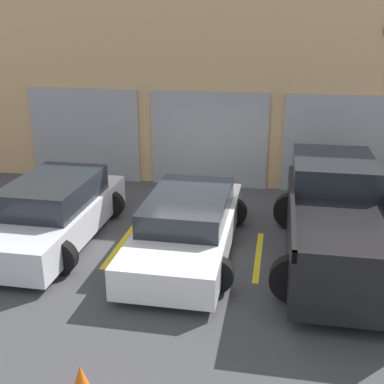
# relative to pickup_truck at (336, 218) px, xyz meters

# --- Properties ---
(ground_plane) EXTENTS (28.00, 28.00, 0.00)m
(ground_plane) POSITION_rel_pickup_truck_xyz_m (-2.90, 1.00, -0.84)
(ground_plane) COLOR #3D3D3F
(shophouse_building) EXTENTS (16.46, 0.68, 5.84)m
(shophouse_building) POSITION_rel_pickup_truck_xyz_m (-2.91, 4.29, 2.02)
(shophouse_building) COLOR tan
(shophouse_building) RESTS_ON ground
(pickup_truck) EXTENTS (2.43, 5.02, 1.75)m
(pickup_truck) POSITION_rel_pickup_truck_xyz_m (0.00, 0.00, 0.00)
(pickup_truck) COLOR black
(pickup_truck) RESTS_ON ground
(sedan_white) EXTENTS (2.20, 4.71, 1.17)m
(sedan_white) POSITION_rel_pickup_truck_xyz_m (-2.90, -0.20, -0.28)
(sedan_white) COLOR white
(sedan_white) RESTS_ON ground
(sedan_side) EXTENTS (2.17, 4.43, 1.34)m
(sedan_side) POSITION_rel_pickup_truck_xyz_m (-5.81, -0.20, -0.21)
(sedan_side) COLOR silver
(sedan_side) RESTS_ON ground
(parking_stripe_left) EXTENTS (0.12, 2.20, 0.01)m
(parking_stripe_left) POSITION_rel_pickup_truck_xyz_m (-4.36, -0.23, -0.83)
(parking_stripe_left) COLOR gold
(parking_stripe_left) RESTS_ON ground
(parking_stripe_centre) EXTENTS (0.12, 2.20, 0.01)m
(parking_stripe_centre) POSITION_rel_pickup_truck_xyz_m (-1.45, -0.23, -0.83)
(parking_stripe_centre) COLOR gold
(parking_stripe_centre) RESTS_ON ground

